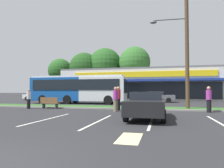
% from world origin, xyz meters
% --- Properties ---
extents(grass_median, '(56.00, 2.20, 0.12)m').
position_xyz_m(grass_median, '(0.00, 14.00, 0.06)').
color(grass_median, '#2D5B23').
rests_on(grass_median, ground_plane).
extents(curb_lip, '(56.00, 0.24, 0.12)m').
position_xyz_m(curb_lip, '(0.00, 12.78, 0.06)').
color(curb_lip, gray).
rests_on(curb_lip, ground_plane).
extents(parking_stripe_0, '(0.12, 4.80, 0.01)m').
position_xyz_m(parking_stripe_0, '(-2.15, 6.61, 0.00)').
color(parking_stripe_0, silver).
rests_on(parking_stripe_0, ground_plane).
extents(parking_stripe_1, '(0.12, 4.80, 0.01)m').
position_xyz_m(parking_stripe_1, '(0.69, 6.44, 0.00)').
color(parking_stripe_1, silver).
rests_on(parking_stripe_1, ground_plane).
extents(parking_stripe_2, '(0.12, 4.80, 0.01)m').
position_xyz_m(parking_stripe_2, '(3.22, 7.06, 0.00)').
color(parking_stripe_2, silver).
rests_on(parking_stripe_2, ground_plane).
extents(parking_stripe_3, '(0.12, 4.80, 0.01)m').
position_xyz_m(parking_stripe_3, '(6.33, 7.48, 0.00)').
color(parking_stripe_3, silver).
rests_on(parking_stripe_3, ground_plane).
extents(lot_arrow, '(0.70, 1.60, 0.01)m').
position_xyz_m(lot_arrow, '(2.74, 3.37, 0.00)').
color(lot_arrow, beige).
rests_on(lot_arrow, ground_plane).
extents(storefront_building, '(29.05, 12.16, 5.43)m').
position_xyz_m(storefront_building, '(0.34, 35.40, 2.72)').
color(storefront_building, beige).
rests_on(storefront_building, ground_plane).
extents(tree_far_left, '(6.36, 6.36, 10.07)m').
position_xyz_m(tree_far_left, '(-22.57, 45.37, 6.88)').
color(tree_far_left, '#473323').
rests_on(tree_far_left, ground_plane).
extents(tree_left, '(7.23, 7.23, 10.86)m').
position_xyz_m(tree_left, '(-14.77, 43.00, 7.23)').
color(tree_left, '#473323').
rests_on(tree_left, ground_plane).
extents(tree_mid_left, '(8.00, 8.00, 11.94)m').
position_xyz_m(tree_mid_left, '(-9.73, 44.09, 7.93)').
color(tree_mid_left, '#473323').
rests_on(tree_mid_left, ground_plane).
extents(tree_mid, '(7.12, 7.12, 11.58)m').
position_xyz_m(tree_mid, '(-2.27, 42.45, 8.00)').
color(tree_mid, '#473323').
rests_on(tree_mid, ground_plane).
extents(utility_pole, '(3.03, 2.40, 10.10)m').
position_xyz_m(utility_pole, '(5.55, 13.79, 5.40)').
color(utility_pole, '#4C3826').
rests_on(utility_pole, ground_plane).
extents(city_bus, '(11.40, 2.85, 3.25)m').
position_xyz_m(city_bus, '(-5.88, 19.09, 1.76)').
color(city_bus, '#144793').
rests_on(city_bus, ground_plane).
extents(bus_stop_bench, '(1.60, 0.45, 0.95)m').
position_xyz_m(bus_stop_bench, '(-5.46, 12.19, 0.50)').
color(bus_stop_bench, brown).
rests_on(bus_stop_bench, ground_plane).
extents(car_0, '(4.25, 1.87, 1.38)m').
position_xyz_m(car_0, '(-14.97, 24.36, 0.72)').
color(car_0, silver).
rests_on(car_0, ground_plane).
extents(car_2, '(4.31, 1.98, 1.44)m').
position_xyz_m(car_2, '(3.16, 24.10, 0.74)').
color(car_2, '#515459').
rests_on(car_2, ground_plane).
extents(car_4, '(1.98, 4.71, 1.44)m').
position_xyz_m(car_4, '(2.91, 8.16, 0.76)').
color(car_4, black).
rests_on(car_4, ground_plane).
extents(car_5, '(4.27, 1.87, 1.57)m').
position_xyz_m(car_5, '(-6.25, 24.62, 0.80)').
color(car_5, black).
rests_on(car_5, ground_plane).
extents(pedestrian_near_bench, '(0.33, 0.33, 1.65)m').
position_xyz_m(pedestrian_near_bench, '(-7.14, 11.69, 0.83)').
color(pedestrian_near_bench, black).
rests_on(pedestrian_near_bench, ground_plane).
extents(pedestrian_by_pole, '(0.36, 0.36, 1.78)m').
position_xyz_m(pedestrian_by_pole, '(0.48, 11.13, 0.89)').
color(pedestrian_by_pole, '#726651').
rests_on(pedestrian_by_pole, ground_plane).
extents(pedestrian_mid, '(0.37, 0.37, 1.82)m').
position_xyz_m(pedestrian_mid, '(0.46, 12.14, 0.92)').
color(pedestrian_mid, black).
rests_on(pedestrian_mid, ground_plane).
extents(pedestrian_far, '(0.36, 0.36, 1.80)m').
position_xyz_m(pedestrian_far, '(6.89, 12.16, 0.91)').
color(pedestrian_far, black).
rests_on(pedestrian_far, ground_plane).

